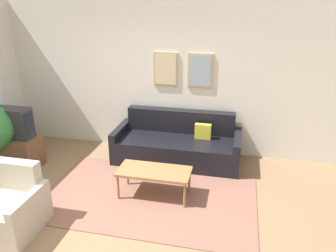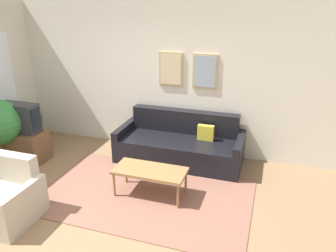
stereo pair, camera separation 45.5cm
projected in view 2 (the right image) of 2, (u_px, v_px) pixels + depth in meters
name	position (u px, v px, depth m)	size (l,w,h in m)	color
ground_plane	(87.00, 219.00, 4.33)	(16.00, 16.00, 0.00)	#846647
area_rug	(145.00, 194.00, 4.86)	(3.08, 1.91, 0.01)	brown
wall_back	(152.00, 78.00, 6.04)	(8.00, 0.09, 2.70)	beige
couch	(180.00, 145.00, 5.82)	(2.20, 0.90, 0.85)	black
coffee_table	(150.00, 172.00, 4.73)	(1.05, 0.49, 0.42)	olive
tv_stand	(24.00, 146.00, 5.84)	(0.81, 0.48, 0.55)	brown
tv	(19.00, 118.00, 5.64)	(0.71, 0.28, 0.51)	#2D2D33
armchair	(5.00, 200.00, 4.25)	(0.80, 0.76, 0.81)	#B2A893
potted_plant_by_window	(31.00, 122.00, 6.32)	(0.47, 0.47, 0.79)	slate
potted_plant_small	(10.00, 136.00, 5.97)	(0.38, 0.38, 0.66)	#383D42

